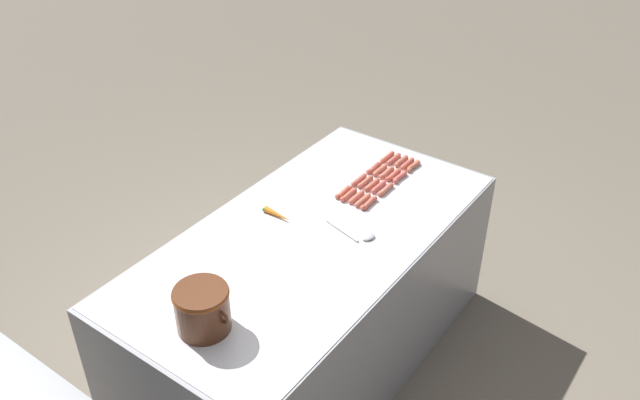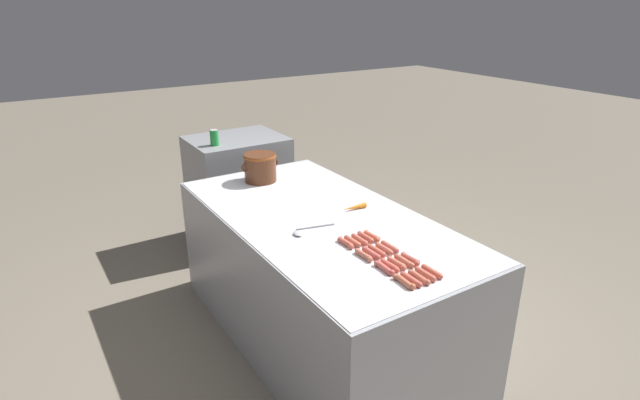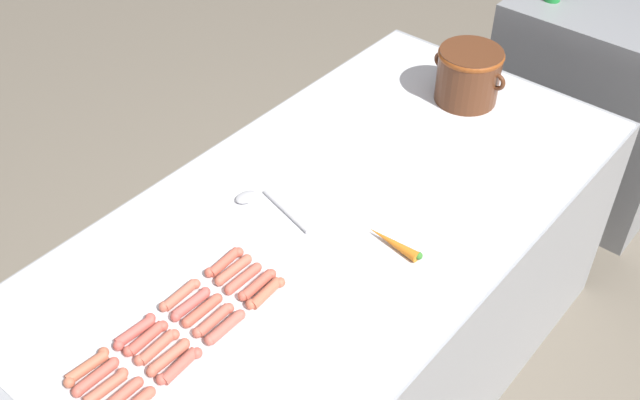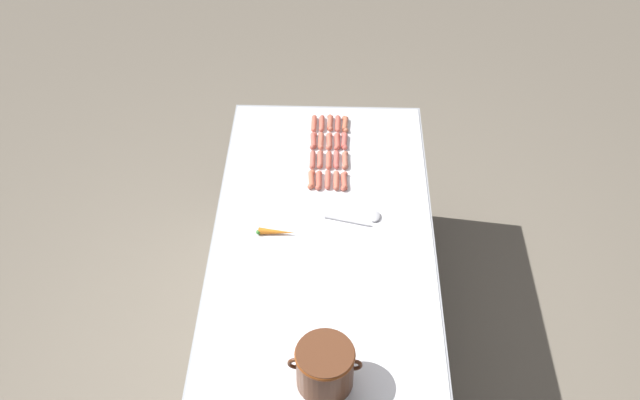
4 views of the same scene
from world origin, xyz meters
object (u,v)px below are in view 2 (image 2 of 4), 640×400
at_px(hot_dog_4, 411,279).
at_px(hot_dog_10, 377,251).
at_px(hot_dog_3, 346,243).
at_px(hot_dog_19, 372,236).
at_px(back_cabinet, 239,190).
at_px(hot_dog_5, 390,265).
at_px(hot_dog_0, 404,282).
at_px(hot_dog_8, 419,277).
at_px(soda_can, 214,138).
at_px(hot_dog_11, 360,240).
at_px(hot_dog_12, 425,274).
at_px(hot_dog_16, 432,271).
at_px(hot_dog_2, 364,255).
at_px(hot_dog_15, 365,237).
at_px(hot_dog_17, 410,259).
at_px(bean_pot, 260,166).
at_px(hot_dog_7, 352,241).
at_px(hot_dog_9, 397,263).
at_px(hot_dog_6, 371,253).
at_px(carrot, 354,207).
at_px(hot_dog_18, 390,247).
at_px(hot_dog_1, 384,268).
at_px(hot_dog_14, 384,249).
at_px(serving_spoon, 304,231).
at_px(hot_dog_13, 404,261).

xyz_separation_m(hot_dog_4, hot_dog_10, (0.04, 0.30, 0.00)).
distance_m(hot_dog_3, hot_dog_19, 0.16).
height_order(back_cabinet, hot_dog_5, back_cabinet).
xyz_separation_m(hot_dog_0, hot_dog_8, (0.08, -0.01, 0.00)).
height_order(hot_dog_3, hot_dog_19, same).
height_order(hot_dog_8, soda_can, soda_can).
bearing_deg(hot_dog_11, hot_dog_5, -98.31).
distance_m(hot_dog_12, hot_dog_16, 0.04).
distance_m(hot_dog_2, hot_dog_15, 0.20).
relative_size(hot_dog_17, bean_pot, 0.47).
relative_size(hot_dog_5, hot_dog_7, 1.00).
xyz_separation_m(hot_dog_8, hot_dog_15, (0.05, 0.46, 0.00)).
xyz_separation_m(hot_dog_2, hot_dog_10, (0.08, 0.00, 0.00)).
bearing_deg(hot_dog_9, hot_dog_6, 105.11).
bearing_deg(hot_dog_16, hot_dog_15, 95.01).
bearing_deg(hot_dog_0, carrot, 68.73).
relative_size(hot_dog_17, soda_can, 1.05).
bearing_deg(hot_dog_3, hot_dog_16, -69.97).
height_order(hot_dog_2, hot_dog_18, same).
xyz_separation_m(hot_dog_9, soda_can, (-0.06, 2.13, 0.14)).
bearing_deg(hot_dog_10, hot_dog_5, -105.17).
distance_m(hot_dog_2, hot_dog_16, 0.34).
bearing_deg(hot_dog_4, hot_dog_7, 89.62).
relative_size(hot_dog_2, hot_dog_9, 1.00).
bearing_deg(hot_dog_7, hot_dog_1, -97.23).
relative_size(hot_dog_0, hot_dog_14, 1.00).
distance_m(hot_dog_17, bean_pot, 1.42).
relative_size(hot_dog_7, hot_dog_9, 1.00).
distance_m(hot_dog_2, hot_dog_9, 0.17).
distance_m(hot_dog_9, serving_spoon, 0.58).
relative_size(hot_dog_3, hot_dog_19, 1.00).
distance_m(hot_dog_11, hot_dog_14, 0.15).
height_order(hot_dog_10, hot_dog_18, same).
xyz_separation_m(hot_dog_2, carrot, (0.31, 0.51, 0.00)).
distance_m(hot_dog_4, hot_dog_5, 0.15).
height_order(hot_dog_15, serving_spoon, hot_dog_15).
distance_m(hot_dog_7, hot_dog_13, 0.31).
xyz_separation_m(hot_dog_6, carrot, (0.27, 0.51, 0.00)).
distance_m(hot_dog_18, bean_pot, 1.27).
height_order(back_cabinet, hot_dog_8, back_cabinet).
xyz_separation_m(hot_dog_10, hot_dog_11, (0.00, 0.14, 0.00)).
bearing_deg(hot_dog_6, hot_dog_13, -60.64).
relative_size(hot_dog_4, hot_dog_13, 1.00).
bearing_deg(hot_dog_0, bean_pot, 87.39).
xyz_separation_m(hot_dog_9, bean_pot, (-0.01, 1.42, 0.09)).
bearing_deg(bean_pot, hot_dog_3, -93.52).
bearing_deg(hot_dog_18, hot_dog_2, -179.56).
relative_size(hot_dog_7, hot_dog_14, 1.00).
bearing_deg(hot_dog_7, hot_dog_12, -79.43).
distance_m(hot_dog_1, hot_dog_16, 0.22).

